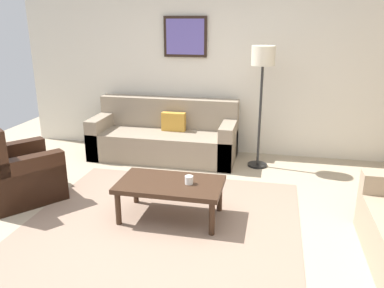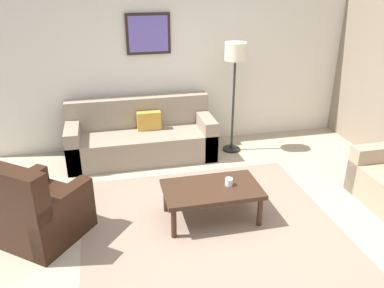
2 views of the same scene
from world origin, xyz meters
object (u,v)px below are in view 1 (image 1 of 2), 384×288
(armchair_leather, at_px, (14,175))
(coffee_table, at_px, (170,187))
(framed_artwork, at_px, (185,37))
(cup, at_px, (189,180))
(lamp_standing, at_px, (263,69))
(couch_main, at_px, (166,137))

(armchair_leather, distance_m, coffee_table, 1.91)
(framed_artwork, bearing_deg, cup, -75.95)
(coffee_table, distance_m, cup, 0.22)
(cup, height_order, lamp_standing, lamp_standing)
(cup, distance_m, framed_artwork, 2.72)
(cup, xyz_separation_m, lamp_standing, (0.63, 1.76, 0.96))
(armchair_leather, xyz_separation_m, coffee_table, (1.91, -0.04, 0.05))
(armchair_leather, distance_m, cup, 2.11)
(coffee_table, height_order, cup, cup)
(coffee_table, distance_m, framed_artwork, 2.74)
(coffee_table, height_order, framed_artwork, framed_artwork)
(coffee_table, bearing_deg, armchair_leather, 178.70)
(couch_main, distance_m, cup, 2.07)
(armchair_leather, height_order, framed_artwork, framed_artwork)
(couch_main, distance_m, coffee_table, 2.00)
(cup, xyz_separation_m, framed_artwork, (-0.58, 2.30, 1.34))
(couch_main, xyz_separation_m, framed_artwork, (0.23, 0.39, 1.49))
(cup, distance_m, lamp_standing, 2.10)
(lamp_standing, bearing_deg, framed_artwork, 155.89)
(coffee_table, bearing_deg, lamp_standing, 64.92)
(lamp_standing, relative_size, framed_artwork, 2.56)
(couch_main, distance_m, lamp_standing, 1.82)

